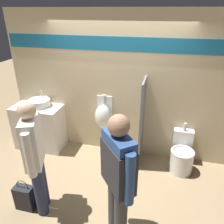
# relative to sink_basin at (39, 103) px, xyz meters

# --- Properties ---
(ground_plane) EXTENTS (16.00, 16.00, 0.00)m
(ground_plane) POSITION_rel_sink_basin_xyz_m (1.53, -0.36, -0.98)
(ground_plane) COLOR #997F5B
(display_wall) EXTENTS (4.25, 0.07, 2.70)m
(display_wall) POSITION_rel_sink_basin_xyz_m (1.53, 0.23, 0.38)
(display_wall) COLOR beige
(display_wall) RESTS_ON ground_plane
(sink_counter) EXTENTS (0.98, 0.52, 0.92)m
(sink_counter) POSITION_rel_sink_basin_xyz_m (-0.05, -0.05, -0.53)
(sink_counter) COLOR silver
(sink_counter) RESTS_ON ground_plane
(sink_basin) EXTENTS (0.42, 0.42, 0.28)m
(sink_basin) POSITION_rel_sink_basin_xyz_m (0.00, 0.00, 0.00)
(sink_basin) COLOR white
(sink_basin) RESTS_ON sink_counter
(cell_phone) EXTENTS (0.07, 0.14, 0.01)m
(cell_phone) POSITION_rel_sink_basin_xyz_m (0.24, -0.16, -0.06)
(cell_phone) COLOR #B7B7BC
(cell_phone) RESTS_ON sink_counter
(divider_near_counter) EXTENTS (0.03, 0.55, 1.63)m
(divider_near_counter) POSITION_rel_sink_basin_xyz_m (2.05, -0.07, -0.17)
(divider_near_counter) COLOR slate
(divider_near_counter) RESTS_ON ground_plane
(urinal_near_counter) EXTENTS (0.31, 0.29, 1.21)m
(urinal_near_counter) POSITION_rel_sink_basin_xyz_m (1.29, 0.07, -0.19)
(urinal_near_counter) COLOR silver
(urinal_near_counter) RESTS_ON ground_plane
(toilet) EXTENTS (0.41, 0.57, 0.84)m
(toilet) POSITION_rel_sink_basin_xyz_m (2.80, -0.12, -0.70)
(toilet) COLOR white
(toilet) RESTS_ON ground_plane
(person_in_vest) EXTENTS (0.47, 0.50, 1.75)m
(person_in_vest) POSITION_rel_sink_basin_xyz_m (1.97, -1.67, 0.03)
(person_in_vest) COLOR #3D3D42
(person_in_vest) RESTS_ON ground_plane
(person_with_lanyard) EXTENTS (0.34, 0.56, 1.71)m
(person_with_lanyard) POSITION_rel_sink_basin_xyz_m (0.82, -1.50, -0.04)
(person_with_lanyard) COLOR #282D4C
(person_with_lanyard) RESTS_ON ground_plane
(shopping_bag) EXTENTS (0.28, 0.15, 0.52)m
(shopping_bag) POSITION_rel_sink_basin_xyz_m (0.57, -1.56, -0.79)
(shopping_bag) COLOR #232328
(shopping_bag) RESTS_ON ground_plane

